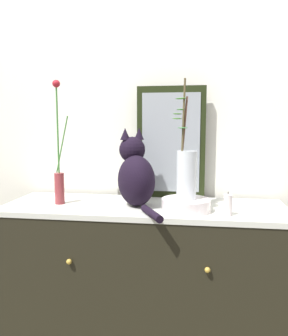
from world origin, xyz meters
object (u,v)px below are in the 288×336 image
at_px(sideboard, 144,298).
at_px(cat_sitting, 136,175).
at_px(bowl_porcelain, 186,205).
at_px(vase_slim_green, 59,172).
at_px(vase_glass_clear, 186,171).
at_px(candle_pillar, 228,205).
at_px(mirror_leaning, 171,143).

distance_m(sideboard, cat_sitting, 0.62).
bearing_deg(sideboard, bowl_porcelain, -22.40).
relative_size(vase_slim_green, vase_glass_clear, 1.12).
bearing_deg(vase_slim_green, cat_sitting, 4.09).
bearing_deg(candle_pillar, bowl_porcelain, 163.43).
height_order(sideboard, vase_slim_green, vase_slim_green).
xyz_separation_m(cat_sitting, vase_slim_green, (-0.37, -0.03, 0.01)).
xyz_separation_m(vase_slim_green, vase_glass_clear, (0.61, -0.05, 0.03)).
bearing_deg(candle_pillar, vase_glass_clear, 163.27).
bearing_deg(vase_slim_green, bowl_porcelain, -4.96).
relative_size(sideboard, mirror_leaning, 2.31).
bearing_deg(bowl_porcelain, mirror_leaning, 107.43).
xyz_separation_m(sideboard, vase_slim_green, (-0.41, -0.03, 0.63)).
bearing_deg(cat_sitting, bowl_porcelain, -18.29).
xyz_separation_m(cat_sitting, vase_glass_clear, (0.24, -0.08, 0.03)).
distance_m(sideboard, vase_glass_clear, 0.69).
relative_size(cat_sitting, candle_pillar, 4.26).
relative_size(sideboard, bowl_porcelain, 6.16).
xyz_separation_m(mirror_leaning, vase_slim_green, (-0.52, -0.23, -0.14)).
height_order(sideboard, mirror_leaning, mirror_leaning).
xyz_separation_m(bowl_porcelain, candle_pillar, (0.18, -0.05, 0.02)).
distance_m(bowl_porcelain, vase_glass_clear, 0.15).
relative_size(bowl_porcelain, vase_glass_clear, 0.41).
distance_m(cat_sitting, vase_slim_green, 0.37).
bearing_deg(sideboard, vase_glass_clear, -22.32).
distance_m(sideboard, candle_pillar, 0.66).
bearing_deg(candle_pillar, vase_slim_green, 172.36).
height_order(mirror_leaning, candle_pillar, mirror_leaning).
relative_size(sideboard, vase_glass_clear, 2.54).
height_order(cat_sitting, vase_slim_green, vase_slim_green).
height_order(mirror_leaning, cat_sitting, mirror_leaning).
bearing_deg(mirror_leaning, cat_sitting, -127.08).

